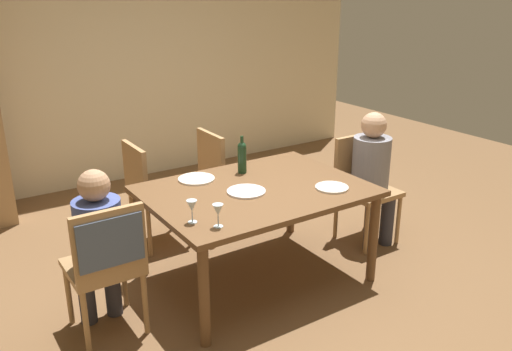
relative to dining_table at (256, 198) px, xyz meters
name	(u,v)px	position (x,y,z in m)	size (l,w,h in m)	color
ground_plane	(256,277)	(0.00, 0.00, -0.66)	(10.00, 10.00, 0.00)	brown
rear_room_partition	(117,61)	(0.00, 2.78, 0.69)	(6.40, 0.12, 2.70)	beige
dining_table	(256,198)	(0.00, 0.00, 0.00)	(1.58, 1.16, 0.74)	brown
chair_right_end	(362,181)	(1.17, 0.09, -0.13)	(0.44, 0.44, 0.92)	#A87F51
chair_left_end	(107,255)	(-1.17, -0.12, -0.07)	(0.44, 0.46, 0.92)	#A87F51
chair_far_right	(222,172)	(0.27, 0.96, -0.13)	(0.44, 0.44, 0.92)	#A87F51
chair_far_left	(149,187)	(-0.44, 0.96, -0.13)	(0.44, 0.44, 0.92)	#A87F51
person_woman_host	(373,170)	(1.17, -0.03, 0.00)	(0.32, 0.37, 1.16)	#33333D
person_man_bearded	(99,239)	(-1.17, 0.03, -0.02)	(0.29, 0.34, 1.11)	#33333D
wine_bottle_tall_green	(242,156)	(0.10, 0.35, 0.21)	(0.07, 0.07, 0.30)	#19381E
wine_glass_near_left	(192,207)	(-0.66, -0.27, 0.18)	(0.07, 0.07, 0.15)	silver
wine_glass_centre	(218,211)	(-0.55, -0.42, 0.18)	(0.07, 0.07, 0.15)	silver
dinner_plate_host	(246,191)	(-0.10, -0.03, 0.09)	(0.28, 0.28, 0.01)	white
dinner_plate_guest_left	(332,187)	(0.46, -0.31, 0.09)	(0.24, 0.24, 0.01)	silver
dinner_plate_guest_right	(196,179)	(-0.28, 0.40, 0.09)	(0.28, 0.28, 0.01)	white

